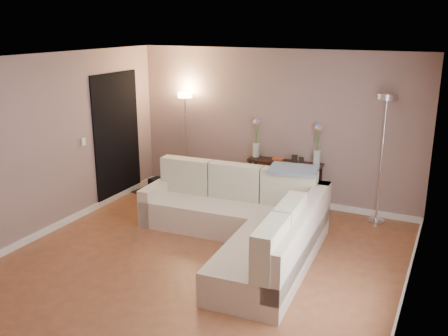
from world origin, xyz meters
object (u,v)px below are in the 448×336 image
at_px(floor_lamp_unlit, 384,133).
at_px(sectional_sofa, 246,221).
at_px(floor_lamp_lit, 186,122).
at_px(console_table, 280,180).

bearing_deg(floor_lamp_unlit, sectional_sofa, -133.06).
xyz_separation_m(sectional_sofa, floor_lamp_lit, (-1.93, 1.72, 0.92)).
bearing_deg(console_table, floor_lamp_lit, -179.24).
xyz_separation_m(console_table, floor_lamp_unlit, (1.64, -0.11, 0.99)).
relative_size(sectional_sofa, floor_lamp_unlit, 1.42).
xyz_separation_m(console_table, floor_lamp_lit, (-1.82, -0.02, 0.84)).
height_order(console_table, floor_lamp_lit, floor_lamp_lit).
bearing_deg(floor_lamp_lit, sectional_sofa, -41.69).
distance_m(sectional_sofa, floor_lamp_lit, 2.74).
bearing_deg(floor_lamp_unlit, console_table, 176.00).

